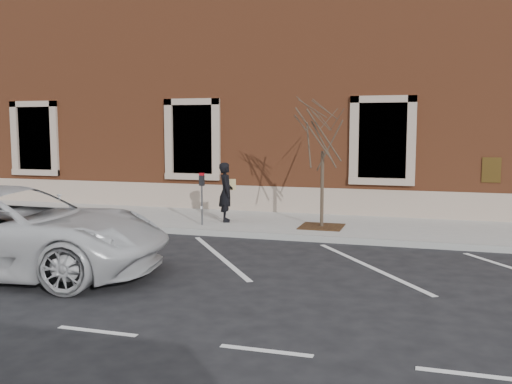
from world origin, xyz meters
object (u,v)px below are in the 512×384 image
(man, at_px, (226,192))
(white_truck, at_px, (10,231))
(parking_meter, at_px, (202,189))
(sapling, at_px, (323,130))

(man, height_order, white_truck, man)
(man, distance_m, white_truck, 6.44)
(parking_meter, distance_m, white_truck, 5.61)
(sapling, xyz_separation_m, white_truck, (-4.92, -5.94, -1.88))
(man, xyz_separation_m, white_truck, (-2.18, -6.06, -0.15))
(sapling, distance_m, white_truck, 7.93)
(parking_meter, height_order, white_truck, white_truck)
(man, height_order, sapling, sapling)
(parking_meter, bearing_deg, man, 44.47)
(man, bearing_deg, white_truck, 138.06)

